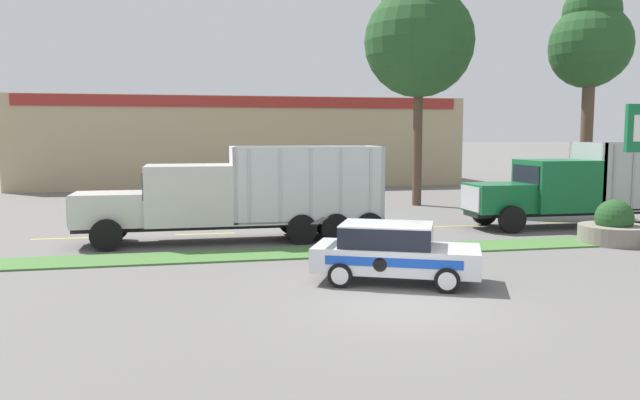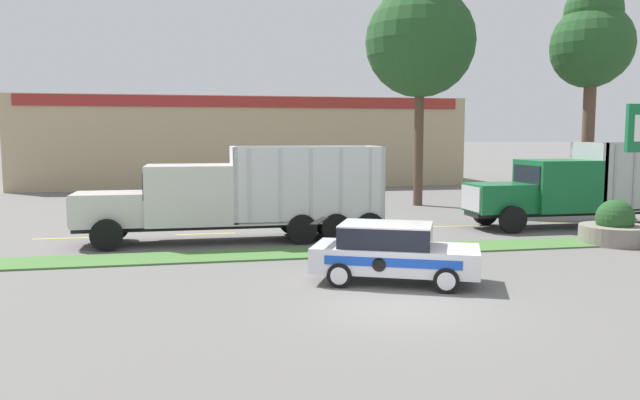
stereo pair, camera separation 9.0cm
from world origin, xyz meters
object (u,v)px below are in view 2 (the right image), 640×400
(dump_truck_lead, at_px, (215,200))
(stone_planter, at_px, (615,228))
(rally_car, at_px, (393,252))
(dump_truck_mid, at_px, (581,190))

(dump_truck_lead, relative_size, stone_planter, 4.55)
(dump_truck_lead, xyz_separation_m, rally_car, (4.50, -7.50, -0.74))
(dump_truck_lead, bearing_deg, stone_planter, -12.97)
(dump_truck_mid, relative_size, stone_planter, 4.77)
(dump_truck_mid, relative_size, rally_car, 2.46)
(stone_planter, bearing_deg, dump_truck_mid, 71.75)
(dump_truck_mid, distance_m, rally_car, 14.05)
(rally_car, bearing_deg, dump_truck_lead, 120.99)
(dump_truck_mid, xyz_separation_m, stone_planter, (-1.37, -4.14, -1.05))
(dump_truck_lead, distance_m, rally_car, 8.78)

